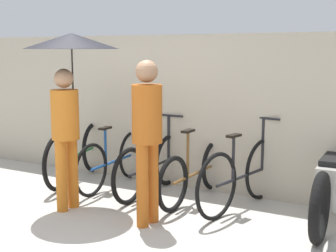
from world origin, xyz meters
The scene contains 10 objects.
ground_plane centered at (0.00, 0.00, 0.00)m, with size 30.00×30.00×0.00m, color #B7B2A8.
back_wall centered at (0.00, 2.16, 1.03)m, with size 11.48×0.12×2.07m.
parked_bicycle_0 centered at (-1.24, 1.66, 0.40)m, with size 0.53×1.81×0.99m.
parked_bicycle_1 centered at (-0.62, 1.65, 0.37)m, with size 0.44×1.71×1.03m.
parked_bicycle_2 centered at (0.00, 1.60, 0.37)m, with size 0.44×1.67×0.99m.
parked_bicycle_3 centered at (0.62, 1.67, 0.35)m, with size 0.44×1.74×1.01m.
parked_bicycle_4 centered at (1.24, 1.62, 0.40)m, with size 0.53×1.72×1.05m.
pedestrian_leading centered at (-0.54, 0.72, 1.65)m, with size 1.10×1.10×2.05m.
pedestrian_center centered at (0.53, 0.65, 1.04)m, with size 0.32×0.32×1.76m.
motorcycle centered at (2.24, 1.72, 0.41)m, with size 0.58×2.15×0.92m.
Camera 1 is at (3.03, -3.48, 1.86)m, focal length 50.00 mm.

